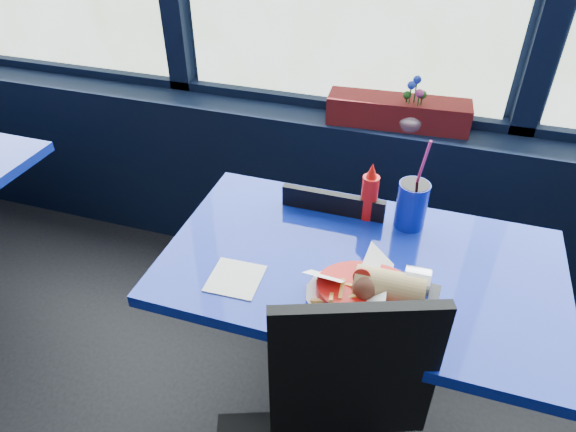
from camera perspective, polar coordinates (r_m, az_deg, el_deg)
The scene contains 9 objects.
window_sill at distance 2.52m, azimuth 4.65°, elevation 2.91°, with size 5.00×0.26×0.80m, color black.
near_table at distance 1.71m, azimuth 7.61°, elevation -9.57°, with size 1.20×0.70×0.75m.
chair_near_back at distance 2.03m, azimuth 5.26°, elevation -4.16°, with size 0.37×0.38×0.83m.
planter_box at distance 2.25m, azimuth 12.11°, elevation 11.24°, with size 0.59×0.15×0.12m, color maroon.
flower_vase at distance 2.21m, azimuth 13.57°, elevation 10.87°, with size 0.12×0.12×0.23m.
food_basket at distance 1.43m, azimuth 9.27°, elevation -8.40°, with size 0.39×0.39×0.11m.
ketchup_bottle at distance 1.72m, azimuth 9.05°, elevation 2.42°, with size 0.06×0.06×0.21m.
soda_cup at distance 1.71m, azimuth 13.60°, elevation 1.32°, with size 0.10×0.10×0.34m.
napkin at distance 1.52m, azimuth -5.88°, elevation -6.91°, with size 0.15×0.15×0.00m, color white.
Camera 1 is at (0.45, 0.81, 1.79)m, focal length 32.00 mm.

